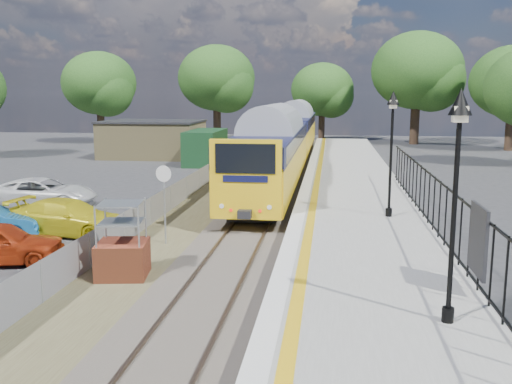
% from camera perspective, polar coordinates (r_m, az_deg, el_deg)
% --- Properties ---
extents(ground, '(120.00, 120.00, 0.00)m').
position_cam_1_polar(ground, '(16.41, -3.90, -9.41)').
color(ground, '#2D2D30').
rests_on(ground, ground).
extents(track_bed, '(5.90, 80.00, 0.29)m').
position_cam_1_polar(track_bed, '(25.67, -0.70, -2.11)').
color(track_bed, '#473F38').
rests_on(track_bed, ground).
extents(platform, '(5.00, 70.00, 0.90)m').
position_cam_1_polar(platform, '(23.73, 9.97, -2.37)').
color(platform, gray).
rests_on(platform, ground).
extents(platform_edge, '(0.90, 70.00, 0.01)m').
position_cam_1_polar(platform_edge, '(23.64, 5.00, -1.18)').
color(platform_edge, silver).
rests_on(platform_edge, platform).
extents(victorian_lamp_south, '(0.44, 0.44, 4.60)m').
position_cam_1_polar(victorian_lamp_south, '(11.49, 19.52, 3.74)').
color(victorian_lamp_south, black).
rests_on(victorian_lamp_south, platform).
extents(victorian_lamp_north, '(0.44, 0.44, 4.60)m').
position_cam_1_polar(victorian_lamp_north, '(21.33, 13.47, 6.59)').
color(victorian_lamp_north, black).
rests_on(victorian_lamp_north, platform).
extents(palisade_fence, '(0.12, 26.00, 2.00)m').
position_cam_1_polar(palisade_fence, '(18.11, 18.29, -2.03)').
color(palisade_fence, black).
rests_on(palisade_fence, platform).
extents(wire_fence, '(0.06, 52.00, 1.20)m').
position_cam_1_polar(wire_fence, '(28.56, -7.45, 0.06)').
color(wire_fence, '#999EA3').
rests_on(wire_fence, ground).
extents(outbuilding, '(10.80, 10.10, 3.12)m').
position_cam_1_polar(outbuilding, '(48.62, -9.34, 5.13)').
color(outbuilding, '#978755').
rests_on(outbuilding, ground).
extents(tree_line, '(56.80, 43.80, 11.88)m').
position_cam_1_polar(tree_line, '(57.22, 5.88, 10.99)').
color(tree_line, '#332319').
rests_on(tree_line, ground).
extents(train, '(2.82, 40.83, 3.51)m').
position_cam_1_polar(train, '(41.32, 3.17, 5.57)').
color(train, gold).
rests_on(train, ground).
extents(brick_plinth, '(1.64, 1.64, 2.31)m').
position_cam_1_polar(brick_plinth, '(17.24, -13.24, -4.87)').
color(brick_plinth, '#954326').
rests_on(brick_plinth, ground).
extents(speed_sign, '(0.58, 0.14, 2.90)m').
position_cam_1_polar(speed_sign, '(20.47, -9.17, 0.10)').
color(speed_sign, '#999EA3').
rests_on(speed_sign, ground).
extents(car_yellow, '(4.95, 2.61, 1.37)m').
position_cam_1_polar(car_yellow, '(23.17, -18.23, -2.42)').
color(car_yellow, gold).
rests_on(car_yellow, ground).
extents(car_white, '(5.29, 2.80, 1.42)m').
position_cam_1_polar(car_white, '(29.06, -20.58, -0.10)').
color(car_white, silver).
rests_on(car_white, ground).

